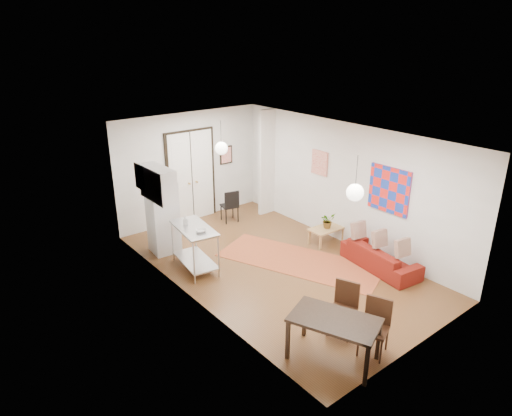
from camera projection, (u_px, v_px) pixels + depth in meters
floor at (276, 266)px, 10.00m from camera, size 7.00×7.00×0.00m
ceiling at (278, 135)px, 8.95m from camera, size 4.20×7.00×0.02m
wall_back at (190, 167)px, 12.03m from camera, size 4.20×0.02×2.90m
wall_front at (428, 268)px, 6.93m from camera, size 4.20×0.02×2.90m
wall_left at (189, 229)px, 8.26m from camera, size 0.02×7.00×2.90m
wall_right at (344, 184)px, 10.70m from camera, size 0.02×7.00×2.90m
double_doors at (191, 177)px, 12.09m from camera, size 1.44×0.06×2.50m
stub_partition at (267, 163)px, 12.41m from camera, size 0.50×0.10×2.90m
wall_cabinet at (158, 184)px, 9.29m from camera, size 0.35×1.00×0.70m
painting_popart at (389, 190)px, 9.70m from camera, size 0.05×1.00×1.00m
painting_abstract at (320, 163)px, 11.14m from camera, size 0.05×0.50×0.60m
poster_back at (226, 155)px, 12.62m from camera, size 0.40×0.03×0.50m
print_left at (140, 177)px, 9.55m from camera, size 0.03×0.44×0.54m
pendant_back at (221, 148)px, 10.65m from camera, size 0.30×0.30×0.80m
pendant_front at (355, 192)px, 7.73m from camera, size 0.30×0.30×0.80m
kilim_rug at (299, 261)px, 10.19m from camera, size 2.64×3.85×0.01m
sofa at (380, 257)px, 9.81m from camera, size 1.89×0.95×0.53m
coffee_table at (327, 230)px, 10.99m from camera, size 0.88×0.51×0.38m
potted_plant at (328, 220)px, 10.91m from camera, size 0.35×0.30×0.37m
kitchen_counter at (195, 242)px, 9.67m from camera, size 0.80×1.34×0.97m
bowl at (201, 231)px, 9.32m from camera, size 0.29×0.29×0.06m
soap_bottle at (185, 220)px, 9.67m from camera, size 0.12×0.12×0.20m
fridge at (163, 217)px, 10.39m from camera, size 0.66×0.66×1.71m
dining_table at (334, 323)px, 6.93m from camera, size 1.22×1.52×0.74m
dining_chair_near at (339, 304)px, 7.65m from camera, size 0.57×0.68×0.91m
dining_chair_far at (370, 322)px, 7.18m from camera, size 0.57×0.68×0.91m
black_side_chair at (227, 202)px, 12.24m from camera, size 0.48×0.49×0.89m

